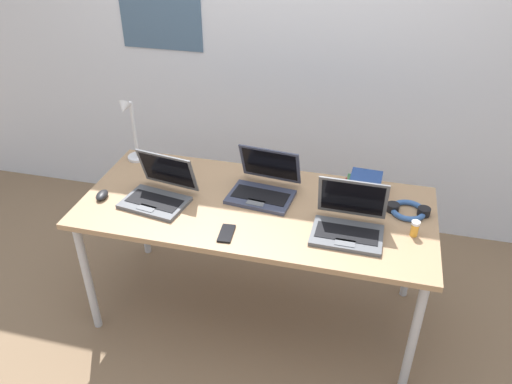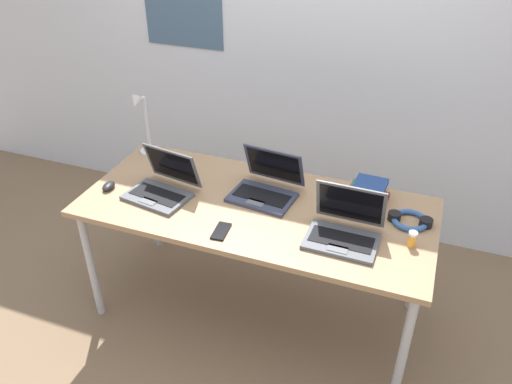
{
  "view_description": "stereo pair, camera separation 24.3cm",
  "coord_description": "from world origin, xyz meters",
  "px_view_note": "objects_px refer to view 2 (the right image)",
  "views": [
    {
      "loc": [
        0.53,
        -2.11,
        2.21
      ],
      "look_at": [
        0.0,
        0.0,
        0.82
      ],
      "focal_mm": 35.97,
      "sensor_mm": 36.0,
      "label": 1
    },
    {
      "loc": [
        0.76,
        -2.03,
        2.21
      ],
      "look_at": [
        0.0,
        0.0,
        0.82
      ],
      "focal_mm": 35.97,
      "sensor_mm": 36.0,
      "label": 2
    }
  ],
  "objects_px": {
    "desk_lamp": "(144,125)",
    "laptop_by_keyboard": "(266,187)",
    "cell_phone": "(221,231)",
    "computer_mouse": "(109,186)",
    "headphones": "(410,220)",
    "laptop_near_lamp": "(344,229)",
    "pill_bottle": "(412,239)",
    "laptop_near_mouse": "(162,187)",
    "book_stack": "(367,193)"
  },
  "relations": [
    {
      "from": "cell_phone",
      "to": "headphones",
      "type": "xyz_separation_m",
      "value": [
        0.83,
        0.39,
        0.01
      ]
    },
    {
      "from": "laptop_near_lamp",
      "to": "headphones",
      "type": "distance_m",
      "value": 0.36
    },
    {
      "from": "laptop_near_lamp",
      "to": "book_stack",
      "type": "bearing_deg",
      "value": 83.26
    },
    {
      "from": "laptop_near_lamp",
      "to": "pill_bottle",
      "type": "relative_size",
      "value": 4.23
    },
    {
      "from": "laptop_near_mouse",
      "to": "book_stack",
      "type": "relative_size",
      "value": 1.61
    },
    {
      "from": "laptop_near_mouse",
      "to": "laptop_by_keyboard",
      "type": "distance_m",
      "value": 0.54
    },
    {
      "from": "desk_lamp",
      "to": "book_stack",
      "type": "height_order",
      "value": "desk_lamp"
    },
    {
      "from": "laptop_by_keyboard",
      "to": "cell_phone",
      "type": "height_order",
      "value": "laptop_by_keyboard"
    },
    {
      "from": "laptop_near_lamp",
      "to": "pill_bottle",
      "type": "bearing_deg",
      "value": 8.72
    },
    {
      "from": "laptop_near_mouse",
      "to": "headphones",
      "type": "xyz_separation_m",
      "value": [
        1.25,
        0.2,
        -0.03
      ]
    },
    {
      "from": "headphones",
      "to": "pill_bottle",
      "type": "relative_size",
      "value": 2.71
    },
    {
      "from": "cell_phone",
      "to": "laptop_near_lamp",
      "type": "bearing_deg",
      "value": 11.55
    },
    {
      "from": "desk_lamp",
      "to": "laptop_near_lamp",
      "type": "distance_m",
      "value": 1.34
    },
    {
      "from": "laptop_by_keyboard",
      "to": "pill_bottle",
      "type": "height_order",
      "value": "laptop_by_keyboard"
    },
    {
      "from": "laptop_near_mouse",
      "to": "laptop_near_lamp",
      "type": "xyz_separation_m",
      "value": [
        0.98,
        -0.03,
        0.0
      ]
    },
    {
      "from": "laptop_near_lamp",
      "to": "computer_mouse",
      "type": "bearing_deg",
      "value": -179.12
    },
    {
      "from": "headphones",
      "to": "cell_phone",
      "type": "bearing_deg",
      "value": -154.75
    },
    {
      "from": "laptop_near_mouse",
      "to": "cell_phone",
      "type": "xyz_separation_m",
      "value": [
        0.42,
        -0.2,
        -0.04
      ]
    },
    {
      "from": "laptop_by_keyboard",
      "to": "computer_mouse",
      "type": "xyz_separation_m",
      "value": [
        -0.81,
        -0.24,
        -0.03
      ]
    },
    {
      "from": "laptop_near_lamp",
      "to": "laptop_near_mouse",
      "type": "bearing_deg",
      "value": 177.97
    },
    {
      "from": "desk_lamp",
      "to": "computer_mouse",
      "type": "relative_size",
      "value": 4.17
    },
    {
      "from": "cell_phone",
      "to": "computer_mouse",
      "type": "bearing_deg",
      "value": 164.27
    },
    {
      "from": "laptop_near_mouse",
      "to": "book_stack",
      "type": "bearing_deg",
      "value": 17.64
    },
    {
      "from": "desk_lamp",
      "to": "laptop_by_keyboard",
      "type": "xyz_separation_m",
      "value": [
        0.81,
        -0.17,
        -0.15
      ]
    },
    {
      "from": "laptop_near_mouse",
      "to": "pill_bottle",
      "type": "height_order",
      "value": "laptop_near_mouse"
    },
    {
      "from": "desk_lamp",
      "to": "laptop_near_mouse",
      "type": "distance_m",
      "value": 0.49
    },
    {
      "from": "laptop_near_mouse",
      "to": "laptop_near_lamp",
      "type": "bearing_deg",
      "value": -2.03
    },
    {
      "from": "headphones",
      "to": "book_stack",
      "type": "height_order",
      "value": "book_stack"
    },
    {
      "from": "computer_mouse",
      "to": "pill_bottle",
      "type": "bearing_deg",
      "value": -4.1
    },
    {
      "from": "desk_lamp",
      "to": "book_stack",
      "type": "xyz_separation_m",
      "value": [
        1.32,
        -0.03,
        -0.15
      ]
    },
    {
      "from": "headphones",
      "to": "book_stack",
      "type": "relative_size",
      "value": 0.94
    },
    {
      "from": "laptop_near_lamp",
      "to": "pill_bottle",
      "type": "xyz_separation_m",
      "value": [
        0.3,
        0.05,
        -0.01
      ]
    },
    {
      "from": "headphones",
      "to": "desk_lamp",
      "type": "bearing_deg",
      "value": 174.26
    },
    {
      "from": "laptop_near_mouse",
      "to": "computer_mouse",
      "type": "distance_m",
      "value": 0.3
    },
    {
      "from": "laptop_near_mouse",
      "to": "book_stack",
      "type": "xyz_separation_m",
      "value": [
        1.02,
        0.32,
        -0.0
      ]
    },
    {
      "from": "laptop_by_keyboard",
      "to": "computer_mouse",
      "type": "distance_m",
      "value": 0.84
    },
    {
      "from": "cell_phone",
      "to": "book_stack",
      "type": "distance_m",
      "value": 0.79
    },
    {
      "from": "laptop_near_lamp",
      "to": "computer_mouse",
      "type": "xyz_separation_m",
      "value": [
        -1.27,
        -0.02,
        -0.03
      ]
    },
    {
      "from": "laptop_by_keyboard",
      "to": "book_stack",
      "type": "distance_m",
      "value": 0.53
    },
    {
      "from": "pill_bottle",
      "to": "book_stack",
      "type": "relative_size",
      "value": 0.35
    },
    {
      "from": "laptop_by_keyboard",
      "to": "headphones",
      "type": "xyz_separation_m",
      "value": [
        0.74,
        0.01,
        -0.03
      ]
    },
    {
      "from": "laptop_near_lamp",
      "to": "pill_bottle",
      "type": "height_order",
      "value": "laptop_near_lamp"
    },
    {
      "from": "laptop_near_mouse",
      "to": "laptop_near_lamp",
      "type": "distance_m",
      "value": 0.98
    },
    {
      "from": "laptop_by_keyboard",
      "to": "book_stack",
      "type": "height_order",
      "value": "laptop_by_keyboard"
    },
    {
      "from": "cell_phone",
      "to": "headphones",
      "type": "relative_size",
      "value": 0.64
    },
    {
      "from": "cell_phone",
      "to": "laptop_by_keyboard",
      "type": "bearing_deg",
      "value": 72.32
    },
    {
      "from": "computer_mouse",
      "to": "headphones",
      "type": "height_order",
      "value": "headphones"
    },
    {
      "from": "laptop_near_mouse",
      "to": "computer_mouse",
      "type": "bearing_deg",
      "value": -169.69
    },
    {
      "from": "computer_mouse",
      "to": "cell_phone",
      "type": "relative_size",
      "value": 0.71
    },
    {
      "from": "laptop_near_mouse",
      "to": "cell_phone",
      "type": "height_order",
      "value": "laptop_near_mouse"
    }
  ]
}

